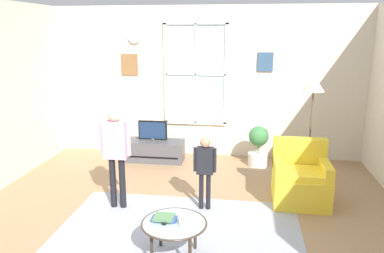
# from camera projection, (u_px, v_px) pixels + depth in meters

# --- Properties ---
(ground_plane) EXTENTS (6.47, 6.46, 0.02)m
(ground_plane) POSITION_uv_depth(u_px,v_px,m) (180.00, 229.00, 4.69)
(ground_plane) COLOR #9E7A56
(back_wall) EXTENTS (5.87, 0.17, 2.84)m
(back_wall) POSITION_uv_depth(u_px,v_px,m) (206.00, 82.00, 7.20)
(back_wall) COLOR beige
(back_wall) RESTS_ON ground_plane
(area_rug) EXTENTS (2.97, 2.37, 0.01)m
(area_rug) POSITION_uv_depth(u_px,v_px,m) (176.00, 240.00, 4.40)
(area_rug) COLOR #999EAD
(area_rug) RESTS_ON ground_plane
(tv_stand) EXTENTS (1.13, 0.46, 0.39)m
(tv_stand) POSITION_uv_depth(u_px,v_px,m) (153.00, 151.00, 7.09)
(tv_stand) COLOR #4C4C51
(tv_stand) RESTS_ON ground_plane
(television) EXTENTS (0.54, 0.08, 0.38)m
(television) POSITION_uv_depth(u_px,v_px,m) (153.00, 130.00, 6.99)
(television) COLOR #4C4C4C
(television) RESTS_ON tv_stand
(armchair) EXTENTS (0.76, 0.74, 0.87)m
(armchair) POSITION_uv_depth(u_px,v_px,m) (300.00, 180.00, 5.35)
(armchair) COLOR yellow
(armchair) RESTS_ON ground_plane
(coffee_table) EXTENTS (0.71, 0.71, 0.42)m
(coffee_table) POSITION_uv_depth(u_px,v_px,m) (174.00, 225.00, 3.99)
(coffee_table) COLOR #99B2B7
(coffee_table) RESTS_ON ground_plane
(book_stack) EXTENTS (0.27, 0.20, 0.04)m
(book_stack) POSITION_uv_depth(u_px,v_px,m) (164.00, 218.00, 4.04)
(book_stack) COLOR #344CB5
(book_stack) RESTS_ON coffee_table
(cup) EXTENTS (0.08, 0.08, 0.10)m
(cup) POSITION_uv_depth(u_px,v_px,m) (183.00, 222.00, 3.90)
(cup) COLOR white
(cup) RESTS_ON coffee_table
(remote_near_books) EXTENTS (0.07, 0.15, 0.02)m
(remote_near_books) POSITION_uv_depth(u_px,v_px,m) (166.00, 221.00, 3.98)
(remote_near_books) COLOR black
(remote_near_books) RESTS_ON coffee_table
(person_pink_shirt) EXTENTS (0.43, 0.19, 1.42)m
(person_pink_shirt) POSITION_uv_depth(u_px,v_px,m) (116.00, 146.00, 5.03)
(person_pink_shirt) COLOR black
(person_pink_shirt) RESTS_ON ground_plane
(person_black_shirt) EXTENTS (0.31, 0.14, 1.02)m
(person_black_shirt) POSITION_uv_depth(u_px,v_px,m) (205.00, 165.00, 5.04)
(person_black_shirt) COLOR black
(person_black_shirt) RESTS_ON ground_plane
(potted_plant_by_window) EXTENTS (0.36, 0.36, 0.74)m
(potted_plant_by_window) POSITION_uv_depth(u_px,v_px,m) (258.00, 145.00, 6.77)
(potted_plant_by_window) COLOR silver
(potted_plant_by_window) RESTS_ON ground_plane
(floor_lamp) EXTENTS (0.32, 0.32, 1.72)m
(floor_lamp) POSITION_uv_depth(u_px,v_px,m) (313.00, 95.00, 5.64)
(floor_lamp) COLOR black
(floor_lamp) RESTS_ON ground_plane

